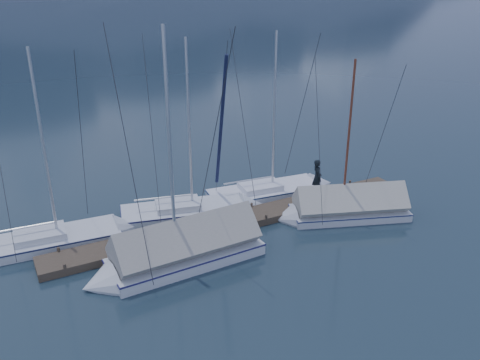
% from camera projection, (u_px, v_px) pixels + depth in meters
% --- Properties ---
extents(ground, '(1000.00, 1000.00, 0.00)m').
position_uv_depth(ground, '(261.00, 242.00, 22.06)').
color(ground, black).
rests_on(ground, ground).
extents(dock, '(18.00, 1.50, 0.54)m').
position_uv_depth(dock, '(240.00, 221.00, 23.65)').
color(dock, '#382D23').
rests_on(dock, ground).
extents(mooring_posts, '(15.12, 1.52, 0.35)m').
position_uv_depth(mooring_posts, '(230.00, 219.00, 23.34)').
color(mooring_posts, '#382D23').
rests_on(mooring_posts, ground).
extents(sailboat_open_left, '(7.06, 2.98, 9.18)m').
position_uv_depth(sailboat_open_left, '(70.00, 238.00, 22.13)').
color(sailboat_open_left, silver).
rests_on(sailboat_open_left, ground).
extents(sailboat_open_mid, '(7.19, 3.54, 9.16)m').
position_uv_depth(sailboat_open_mid, '(202.00, 210.00, 24.62)').
color(sailboat_open_mid, silver).
rests_on(sailboat_open_mid, ground).
extents(sailboat_open_right, '(7.08, 2.96, 9.16)m').
position_uv_depth(sailboat_open_right, '(281.00, 190.00, 26.76)').
color(sailboat_open_right, silver).
rests_on(sailboat_open_right, ground).
extents(sailboat_covered_near, '(6.67, 3.96, 8.31)m').
position_uv_depth(sailboat_covered_near, '(340.00, 209.00, 24.10)').
color(sailboat_covered_near, '#B8BCC5').
rests_on(sailboat_covered_near, ground).
extents(sailboat_covered_far, '(7.41, 3.11, 10.26)m').
position_uv_depth(sailboat_covered_far, '(173.00, 255.00, 20.16)').
color(sailboat_covered_far, silver).
rests_on(sailboat_covered_far, ground).
extents(person, '(0.61, 0.78, 1.87)m').
position_uv_depth(person, '(317.00, 177.00, 25.53)').
color(person, black).
rests_on(person, dock).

